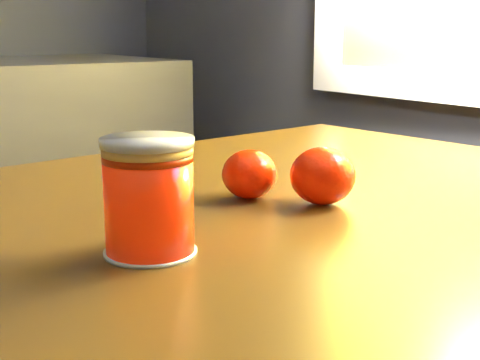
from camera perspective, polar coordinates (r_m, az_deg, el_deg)
table at (r=0.71m, az=-0.24°, el=-10.73°), size 1.14×0.85×0.80m
juice_glass at (r=0.54m, az=-7.78°, el=-1.48°), size 0.08×0.08×0.09m
orange_front at (r=0.72m, az=0.83°, el=0.50°), size 0.07×0.07×0.05m
orange_back at (r=0.70m, az=7.07°, el=0.36°), size 0.08×0.08×0.06m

